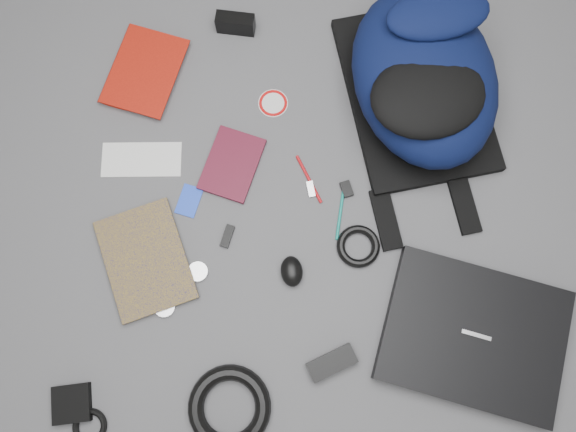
{
  "coord_description": "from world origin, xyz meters",
  "views": [
    {
      "loc": [
        -0.01,
        -0.31,
        1.37
      ],
      "look_at": [
        0.0,
        0.0,
        0.02
      ],
      "focal_mm": 35.0,
      "sensor_mm": 36.0,
      "label": 1
    }
  ],
  "objects_px": {
    "backpack": "(424,76)",
    "pouch": "(72,404)",
    "compact_camera": "(236,23)",
    "power_brick": "(332,363)",
    "mouse": "(292,271)",
    "textbook_red": "(114,63)",
    "comic_book": "(108,273)",
    "laptop": "(474,335)",
    "dvd_case": "(232,164)"
  },
  "relations": [
    {
      "from": "backpack",
      "to": "pouch",
      "type": "height_order",
      "value": "backpack"
    },
    {
      "from": "compact_camera",
      "to": "power_brick",
      "type": "height_order",
      "value": "compact_camera"
    },
    {
      "from": "mouse",
      "to": "pouch",
      "type": "height_order",
      "value": "mouse"
    },
    {
      "from": "textbook_red",
      "to": "comic_book",
      "type": "height_order",
      "value": "textbook_red"
    },
    {
      "from": "mouse",
      "to": "power_brick",
      "type": "distance_m",
      "value": 0.23
    },
    {
      "from": "backpack",
      "to": "textbook_red",
      "type": "relative_size",
      "value": 2.28
    },
    {
      "from": "backpack",
      "to": "power_brick",
      "type": "height_order",
      "value": "backpack"
    },
    {
      "from": "laptop",
      "to": "power_brick",
      "type": "distance_m",
      "value": 0.34
    },
    {
      "from": "backpack",
      "to": "textbook_red",
      "type": "bearing_deg",
      "value": 162.02
    },
    {
      "from": "backpack",
      "to": "textbook_red",
      "type": "height_order",
      "value": "backpack"
    },
    {
      "from": "comic_book",
      "to": "dvd_case",
      "type": "relative_size",
      "value": 1.49
    },
    {
      "from": "backpack",
      "to": "laptop",
      "type": "height_order",
      "value": "backpack"
    },
    {
      "from": "backpack",
      "to": "laptop",
      "type": "xyz_separation_m",
      "value": [
        0.08,
        -0.62,
        -0.09
      ]
    },
    {
      "from": "textbook_red",
      "to": "compact_camera",
      "type": "bearing_deg",
      "value": 35.32
    },
    {
      "from": "comic_book",
      "to": "mouse",
      "type": "bearing_deg",
      "value": -19.52
    },
    {
      "from": "compact_camera",
      "to": "mouse",
      "type": "distance_m",
      "value": 0.68
    },
    {
      "from": "backpack",
      "to": "mouse",
      "type": "bearing_deg",
      "value": -136.31
    },
    {
      "from": "textbook_red",
      "to": "compact_camera",
      "type": "relative_size",
      "value": 2.31
    },
    {
      "from": "laptop",
      "to": "compact_camera",
      "type": "bearing_deg",
      "value": 141.27
    },
    {
      "from": "backpack",
      "to": "mouse",
      "type": "height_order",
      "value": "backpack"
    },
    {
      "from": "laptop",
      "to": "pouch",
      "type": "xyz_separation_m",
      "value": [
        -0.94,
        -0.12,
        -0.01
      ]
    },
    {
      "from": "laptop",
      "to": "textbook_red",
      "type": "distance_m",
      "value": 1.14
    },
    {
      "from": "comic_book",
      "to": "power_brick",
      "type": "distance_m",
      "value": 0.58
    },
    {
      "from": "dvd_case",
      "to": "comic_book",
      "type": "bearing_deg",
      "value": -117.85
    },
    {
      "from": "power_brick",
      "to": "pouch",
      "type": "bearing_deg",
      "value": 163.55
    },
    {
      "from": "mouse",
      "to": "power_brick",
      "type": "relative_size",
      "value": 0.66
    },
    {
      "from": "textbook_red",
      "to": "power_brick",
      "type": "height_order",
      "value": "power_brick"
    },
    {
      "from": "dvd_case",
      "to": "backpack",
      "type": "bearing_deg",
      "value": 40.54
    },
    {
      "from": "laptop",
      "to": "dvd_case",
      "type": "relative_size",
      "value": 2.33
    },
    {
      "from": "laptop",
      "to": "power_brick",
      "type": "xyz_separation_m",
      "value": [
        -0.34,
        -0.05,
        -0.01
      ]
    },
    {
      "from": "textbook_red",
      "to": "dvd_case",
      "type": "relative_size",
      "value": 1.33
    },
    {
      "from": "pouch",
      "to": "laptop",
      "type": "bearing_deg",
      "value": 7.57
    },
    {
      "from": "pouch",
      "to": "textbook_red",
      "type": "bearing_deg",
      "value": 85.76
    },
    {
      "from": "dvd_case",
      "to": "mouse",
      "type": "relative_size",
      "value": 2.36
    },
    {
      "from": "laptop",
      "to": "textbook_red",
      "type": "xyz_separation_m",
      "value": [
        -0.88,
        0.73,
        -0.01
      ]
    },
    {
      "from": "textbook_red",
      "to": "comic_book",
      "type": "xyz_separation_m",
      "value": [
        0.01,
        -0.56,
        -0.0
      ]
    },
    {
      "from": "power_brick",
      "to": "pouch",
      "type": "height_order",
      "value": "power_brick"
    },
    {
      "from": "textbook_red",
      "to": "pouch",
      "type": "relative_size",
      "value": 2.74
    },
    {
      "from": "dvd_case",
      "to": "mouse",
      "type": "bearing_deg",
      "value": -42.41
    },
    {
      "from": "compact_camera",
      "to": "pouch",
      "type": "xyz_separation_m",
      "value": [
        -0.39,
        -0.96,
        -0.02
      ]
    },
    {
      "from": "comic_book",
      "to": "pouch",
      "type": "height_order",
      "value": "pouch"
    },
    {
      "from": "textbook_red",
      "to": "dvd_case",
      "type": "bearing_deg",
      "value": -24.25
    },
    {
      "from": "backpack",
      "to": "pouch",
      "type": "bearing_deg",
      "value": -148.7
    },
    {
      "from": "textbook_red",
      "to": "pouch",
      "type": "height_order",
      "value": "textbook_red"
    },
    {
      "from": "compact_camera",
      "to": "power_brick",
      "type": "distance_m",
      "value": 0.91
    },
    {
      "from": "backpack",
      "to": "power_brick",
      "type": "distance_m",
      "value": 0.72
    },
    {
      "from": "laptop",
      "to": "comic_book",
      "type": "height_order",
      "value": "laptop"
    },
    {
      "from": "backpack",
      "to": "dvd_case",
      "type": "relative_size",
      "value": 3.03
    },
    {
      "from": "power_brick",
      "to": "comic_book",
      "type": "bearing_deg",
      "value": 133.69
    },
    {
      "from": "power_brick",
      "to": "textbook_red",
      "type": "bearing_deg",
      "value": 101.21
    }
  ]
}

